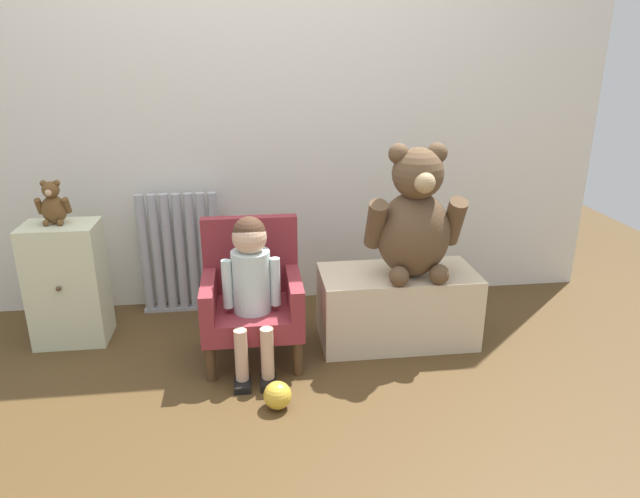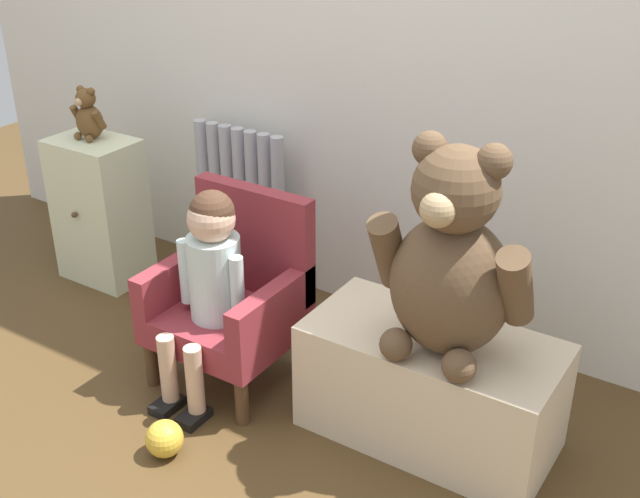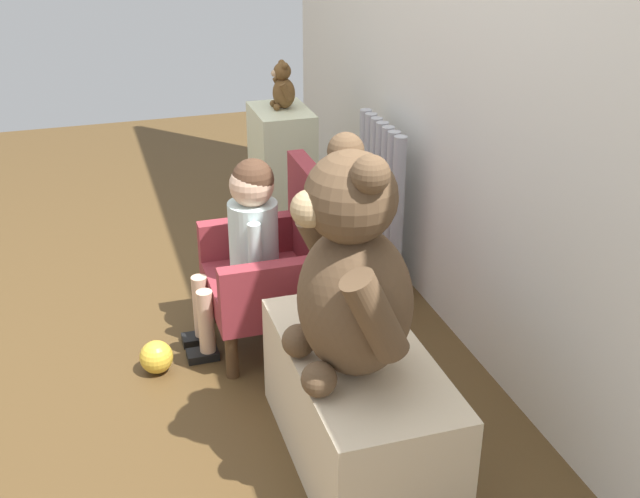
# 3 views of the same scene
# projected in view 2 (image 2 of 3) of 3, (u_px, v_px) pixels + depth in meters

# --- Properties ---
(ground_plane) EXTENTS (6.00, 6.00, 0.00)m
(ground_plane) POSITION_uv_depth(u_px,v_px,m) (138.00, 470.00, 2.34)
(ground_plane) COLOR #4D371C
(radiator) EXTENTS (0.43, 0.05, 0.66)m
(radiator) POSITION_uv_depth(u_px,v_px,m) (241.00, 208.00, 3.21)
(radiator) COLOR #A6A8B2
(radiator) RESTS_ON ground_plane
(small_dresser) EXTENTS (0.34, 0.27, 0.60)m
(small_dresser) POSITION_uv_depth(u_px,v_px,m) (100.00, 210.00, 3.26)
(small_dresser) COLOR beige
(small_dresser) RESTS_ON ground_plane
(child_armchair) EXTENTS (0.44, 0.41, 0.64)m
(child_armchair) POSITION_uv_depth(u_px,v_px,m) (234.00, 295.00, 2.65)
(child_armchair) COLOR maroon
(child_armchair) RESTS_ON ground_plane
(child_figure) EXTENTS (0.25, 0.35, 0.70)m
(child_figure) POSITION_uv_depth(u_px,v_px,m) (210.00, 268.00, 2.50)
(child_figure) COLOR silver
(child_figure) RESTS_ON ground_plane
(low_bench) EXTENTS (0.75, 0.37, 0.36)m
(low_bench) POSITION_uv_depth(u_px,v_px,m) (430.00, 387.00, 2.40)
(low_bench) COLOR beige
(low_bench) RESTS_ON ground_plane
(large_teddy_bear) EXTENTS (0.45, 0.32, 0.62)m
(large_teddy_bear) POSITION_uv_depth(u_px,v_px,m) (451.00, 263.00, 2.13)
(large_teddy_bear) COLOR brown
(large_teddy_bear) RESTS_ON low_bench
(small_teddy_bear) EXTENTS (0.15, 0.11, 0.21)m
(small_teddy_bear) POSITION_uv_depth(u_px,v_px,m) (88.00, 116.00, 3.10)
(small_teddy_bear) COLOR brown
(small_teddy_bear) RESTS_ON small_dresser
(toy_ball) EXTENTS (0.11, 0.11, 0.11)m
(toy_ball) POSITION_uv_depth(u_px,v_px,m) (164.00, 439.00, 2.37)
(toy_ball) COLOR gold
(toy_ball) RESTS_ON ground_plane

